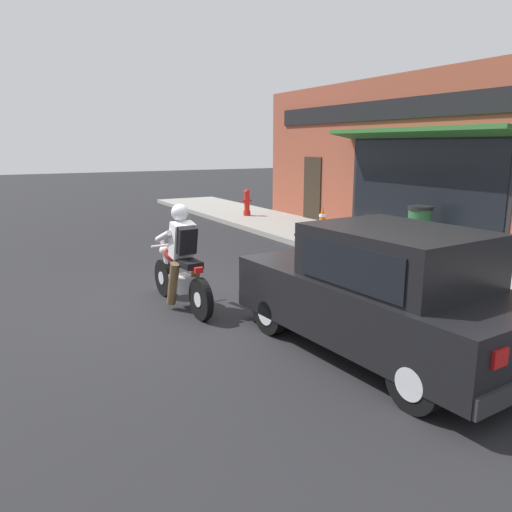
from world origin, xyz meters
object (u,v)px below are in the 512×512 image
at_px(car_hatchback, 382,293).
at_px(traffic_cone, 323,217).
at_px(motorcycle_with_rider, 181,265).
at_px(fire_hydrant, 247,203).
at_px(trash_bin, 419,227).

xyz_separation_m(car_hatchback, traffic_cone, (4.53, 7.35, -0.33)).
bearing_deg(motorcycle_with_rider, fire_hydrant, 55.99).
height_order(motorcycle_with_rider, traffic_cone, motorcycle_with_rider).
bearing_deg(fire_hydrant, car_hatchback, -109.61).
bearing_deg(fire_hydrant, motorcycle_with_rider, -124.01).
height_order(traffic_cone, fire_hydrant, fire_hydrant).
bearing_deg(motorcycle_with_rider, trash_bin, 9.37).
bearing_deg(car_hatchback, traffic_cone, 58.31).
distance_m(car_hatchback, trash_bin, 6.06).
xyz_separation_m(motorcycle_with_rider, traffic_cone, (5.99, 4.51, -0.25)).
height_order(car_hatchback, traffic_cone, car_hatchback).
bearing_deg(car_hatchback, fire_hydrant, 70.39).
distance_m(motorcycle_with_rider, trash_bin, 6.23).
bearing_deg(trash_bin, car_hatchback, -140.63).
xyz_separation_m(motorcycle_with_rider, fire_hydrant, (5.23, 7.74, -0.11)).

